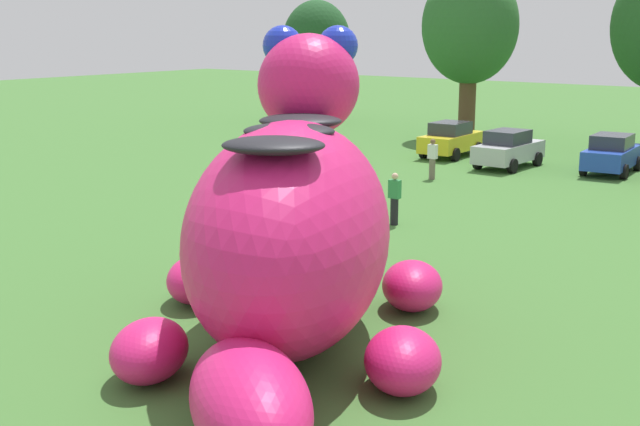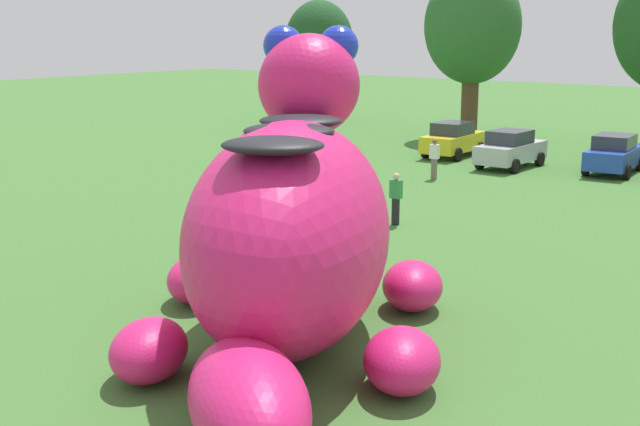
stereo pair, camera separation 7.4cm
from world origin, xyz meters
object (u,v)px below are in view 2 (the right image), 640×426
car_blue (614,154)px  spectator_wandering (396,199)px  spectator_mid_field (434,159)px  car_silver (510,149)px  car_yellow (453,139)px  spectator_by_cars (297,175)px  giant_inflatable_creature (291,231)px

car_blue → spectator_wandering: (-2.35, -14.03, -0.01)m
spectator_mid_field → car_silver: bearing=75.0°
car_yellow → car_blue: (7.92, -0.02, 0.00)m
spectator_mid_field → spectator_by_cars: size_ratio=1.00×
giant_inflatable_creature → car_blue: giant_inflatable_creature is taller
car_yellow → spectator_by_cars: car_yellow is taller
car_blue → spectator_by_cars: car_blue is taller
car_blue → car_yellow: bearing=179.9°
giant_inflatable_creature → car_silver: giant_inflatable_creature is taller
giant_inflatable_creature → spectator_mid_field: (-6.96, 17.94, -1.47)m
spectator_by_cars → spectator_wandering: (5.38, -1.59, 0.00)m
car_silver → spectator_mid_field: 4.87m
giant_inflatable_creature → spectator_by_cars: giant_inflatable_creature is taller
giant_inflatable_creature → car_silver: (-5.71, 22.65, -1.46)m
spectator_by_cars → giant_inflatable_creature: bearing=-51.5°
car_yellow → spectator_wandering: 15.11m
spectator_wandering → car_blue: bearing=80.5°
giant_inflatable_creature → spectator_mid_field: bearing=111.2°
car_blue → spectator_by_cars: size_ratio=2.48×
giant_inflatable_creature → spectator_wandering: bearing=110.9°
car_blue → spectator_mid_field: 8.19m
giant_inflatable_creature → spectator_by_cars: bearing=128.5°
car_yellow → spectator_by_cars: size_ratio=2.44×
spectator_mid_field → car_yellow: bearing=111.7°
car_blue → spectator_by_cars: 14.65m
car_yellow → spectator_mid_field: car_yellow is taller
car_silver → spectator_by_cars: 11.62m
spectator_by_cars → car_silver: bearing=72.6°
car_yellow → spectator_by_cars: 12.46m
car_yellow → spectator_wandering: size_ratio=2.44×
giant_inflatable_creature → spectator_by_cars: size_ratio=6.14×
giant_inflatable_creature → car_blue: size_ratio=2.48×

